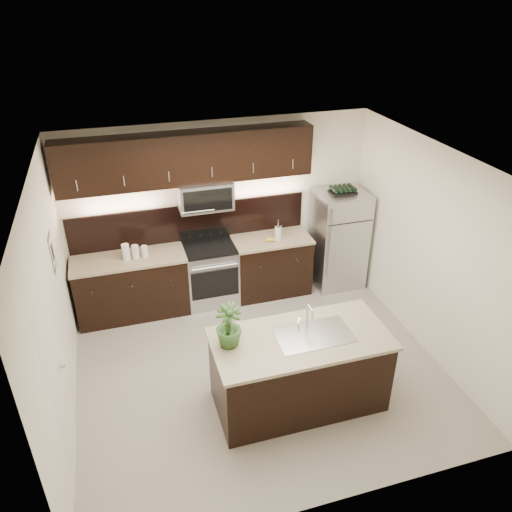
# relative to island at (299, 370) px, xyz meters

# --- Properties ---
(ground) EXTENTS (4.50, 4.50, 0.00)m
(ground) POSITION_rel_island_xyz_m (-0.27, 0.68, -0.47)
(ground) COLOR gray
(ground) RESTS_ON ground
(room_walls) EXTENTS (4.52, 4.02, 2.71)m
(room_walls) POSITION_rel_island_xyz_m (-0.38, 0.64, 1.22)
(room_walls) COLOR silver
(room_walls) RESTS_ON ground
(counter_run) EXTENTS (3.51, 0.65, 0.94)m
(counter_run) POSITION_rel_island_xyz_m (-0.72, 2.37, -0.00)
(counter_run) COLOR black
(counter_run) RESTS_ON ground
(upper_fixtures) EXTENTS (3.49, 0.40, 1.66)m
(upper_fixtures) POSITION_rel_island_xyz_m (-0.70, 2.51, 1.67)
(upper_fixtures) COLOR black
(upper_fixtures) RESTS_ON counter_run
(island) EXTENTS (1.96, 0.96, 0.94)m
(island) POSITION_rel_island_xyz_m (0.00, 0.00, 0.00)
(island) COLOR black
(island) RESTS_ON ground
(sink_faucet) EXTENTS (0.84, 0.50, 0.28)m
(sink_faucet) POSITION_rel_island_xyz_m (0.15, 0.01, 0.48)
(sink_faucet) COLOR silver
(sink_faucet) RESTS_ON island
(refrigerator) EXTENTS (0.76, 0.68, 1.57)m
(refrigerator) POSITION_rel_island_xyz_m (1.53, 2.31, 0.31)
(refrigerator) COLOR #B2B2B7
(refrigerator) RESTS_ON ground
(wine_rack) EXTENTS (0.39, 0.24, 0.09)m
(wine_rack) POSITION_rel_island_xyz_m (1.53, 2.31, 1.14)
(wine_rack) COLOR black
(wine_rack) RESTS_ON refrigerator
(plant) EXTENTS (0.36, 0.36, 0.50)m
(plant) POSITION_rel_island_xyz_m (-0.78, 0.11, 0.72)
(plant) COLOR #294C1E
(plant) RESTS_ON island
(canisters) EXTENTS (0.35, 0.11, 0.23)m
(canisters) POSITION_rel_island_xyz_m (-1.60, 2.32, 0.57)
(canisters) COLOR silver
(canisters) RESTS_ON counter_run
(french_press) EXTENTS (0.11, 0.11, 0.30)m
(french_press) POSITION_rel_island_xyz_m (0.53, 2.32, 0.58)
(french_press) COLOR silver
(french_press) RESTS_ON counter_run
(bananas) EXTENTS (0.17, 0.14, 0.05)m
(bananas) POSITION_rel_island_xyz_m (0.35, 2.29, 0.49)
(bananas) COLOR gold
(bananas) RESTS_ON counter_run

